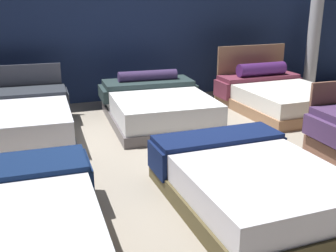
{
  "coord_description": "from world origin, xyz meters",
  "views": [
    {
      "loc": [
        -1.98,
        -4.6,
        1.98
      ],
      "look_at": [
        -0.35,
        -0.11,
        0.42
      ],
      "focal_mm": 43.58,
      "sensor_mm": 36.0,
      "label": 1
    }
  ],
  "objects_px": {
    "bed_0": "(6,225)",
    "bed_5": "(278,96)",
    "bed_3": "(15,120)",
    "bed_4": "(158,106)",
    "support_pillar": "(317,5)",
    "bed_1": "(249,183)"
  },
  "relations": [
    {
      "from": "bed_0",
      "to": "bed_5",
      "type": "distance_m",
      "value": 5.31
    },
    {
      "from": "bed_0",
      "to": "bed_3",
      "type": "bearing_deg",
      "value": 89.91
    },
    {
      "from": "bed_4",
      "to": "support_pillar",
      "type": "xyz_separation_m",
      "value": [
        3.83,
        1.13,
        1.49
      ]
    },
    {
      "from": "bed_0",
      "to": "bed_3",
      "type": "relative_size",
      "value": 0.88
    },
    {
      "from": "bed_1",
      "to": "bed_3",
      "type": "height_order",
      "value": "bed_3"
    },
    {
      "from": "bed_5",
      "to": "bed_3",
      "type": "bearing_deg",
      "value": 178.48
    },
    {
      "from": "bed_1",
      "to": "bed_5",
      "type": "bearing_deg",
      "value": 50.81
    },
    {
      "from": "support_pillar",
      "to": "bed_0",
      "type": "bearing_deg",
      "value": -146.41
    },
    {
      "from": "bed_1",
      "to": "bed_4",
      "type": "height_order",
      "value": "bed_4"
    },
    {
      "from": "bed_1",
      "to": "support_pillar",
      "type": "height_order",
      "value": "support_pillar"
    },
    {
      "from": "bed_3",
      "to": "bed_4",
      "type": "bearing_deg",
      "value": 3.33
    },
    {
      "from": "bed_1",
      "to": "support_pillar",
      "type": "relative_size",
      "value": 0.57
    },
    {
      "from": "bed_1",
      "to": "bed_4",
      "type": "bearing_deg",
      "value": 88.7
    },
    {
      "from": "bed_0",
      "to": "bed_4",
      "type": "relative_size",
      "value": 0.92
    },
    {
      "from": "bed_4",
      "to": "support_pillar",
      "type": "height_order",
      "value": "support_pillar"
    },
    {
      "from": "bed_3",
      "to": "support_pillar",
      "type": "xyz_separation_m",
      "value": [
        5.99,
        1.16,
        1.49
      ]
    },
    {
      "from": "bed_4",
      "to": "bed_5",
      "type": "relative_size",
      "value": 1.02
    },
    {
      "from": "bed_3",
      "to": "bed_5",
      "type": "bearing_deg",
      "value": 2.43
    },
    {
      "from": "bed_4",
      "to": "support_pillar",
      "type": "distance_m",
      "value": 4.27
    },
    {
      "from": "support_pillar",
      "to": "bed_5",
      "type": "bearing_deg",
      "value": -143.74
    },
    {
      "from": "bed_4",
      "to": "support_pillar",
      "type": "bearing_deg",
      "value": 19.5
    },
    {
      "from": "bed_0",
      "to": "support_pillar",
      "type": "height_order",
      "value": "support_pillar"
    }
  ]
}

